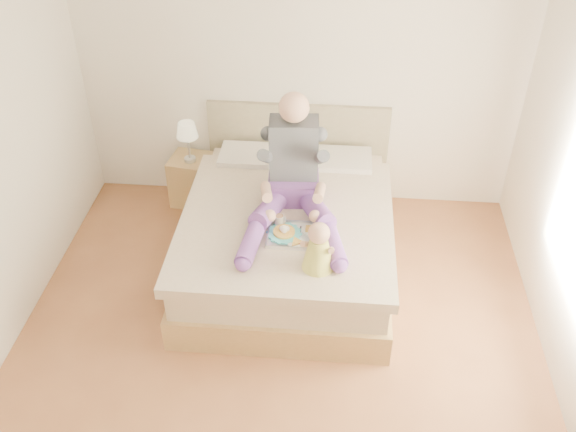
# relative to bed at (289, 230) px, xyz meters

# --- Properties ---
(room) EXTENTS (4.02, 4.22, 2.71)m
(room) POSITION_rel_bed_xyz_m (0.08, -1.08, 1.19)
(room) COLOR brown
(room) RESTS_ON ground
(bed) EXTENTS (1.70, 2.18, 1.00)m
(bed) POSITION_rel_bed_xyz_m (0.00, 0.00, 0.00)
(bed) COLOR #9F7D4A
(bed) RESTS_ON ground
(nightstand) EXTENTS (0.45, 0.41, 0.49)m
(nightstand) POSITION_rel_bed_xyz_m (-1.00, 0.80, -0.07)
(nightstand) COLOR #9F7D4A
(nightstand) RESTS_ON ground
(lamp) EXTENTS (0.20, 0.20, 0.40)m
(lamp) POSITION_rel_bed_xyz_m (-1.00, 0.76, 0.48)
(lamp) COLOR silver
(lamp) RESTS_ON nightstand
(adult) EXTENTS (0.82, 1.18, 0.97)m
(adult) POSITION_rel_bed_xyz_m (0.04, -0.07, 0.58)
(adult) COLOR #65378B
(adult) RESTS_ON bed
(tray) EXTENTS (0.43, 0.34, 0.12)m
(tray) POSITION_rel_bed_xyz_m (0.09, -0.43, 0.32)
(tray) COLOR silver
(tray) RESTS_ON bed
(baby) EXTENTS (0.27, 0.35, 0.39)m
(baby) POSITION_rel_bed_xyz_m (0.28, -0.76, 0.45)
(baby) COLOR #D5D243
(baby) RESTS_ON bed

